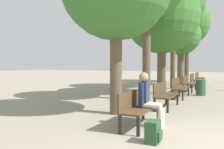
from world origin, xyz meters
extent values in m
plane|color=gray|center=(0.00, 0.00, 0.00)|extent=(80.00, 80.00, 0.00)
cube|color=#4C3823|center=(-1.77, 0.67, 0.41)|extent=(0.49, 1.63, 0.04)
cube|color=#4C3823|center=(-2.00, 0.67, 0.63)|extent=(0.04, 1.63, 0.39)
cube|color=black|center=(-1.57, -0.10, 0.20)|extent=(0.06, 0.06, 0.39)
cube|color=black|center=(-1.57, 1.44, 0.20)|extent=(0.06, 0.06, 0.39)
cube|color=black|center=(-1.97, -0.10, 0.20)|extent=(0.06, 0.06, 0.39)
cube|color=black|center=(-1.97, 1.44, 0.20)|extent=(0.06, 0.06, 0.39)
cube|color=#4C3823|center=(-1.77, 3.32, 0.41)|extent=(0.49, 1.63, 0.04)
cube|color=#4C3823|center=(-2.00, 3.32, 0.63)|extent=(0.04, 1.63, 0.39)
cube|color=black|center=(-1.57, 2.55, 0.20)|extent=(0.06, 0.06, 0.39)
cube|color=black|center=(-1.57, 4.09, 0.20)|extent=(0.06, 0.06, 0.39)
cube|color=black|center=(-1.97, 2.55, 0.20)|extent=(0.06, 0.06, 0.39)
cube|color=black|center=(-1.97, 4.09, 0.20)|extent=(0.06, 0.06, 0.39)
cube|color=#4C3823|center=(-1.77, 5.96, 0.41)|extent=(0.49, 1.63, 0.04)
cube|color=#4C3823|center=(-2.00, 5.96, 0.63)|extent=(0.04, 1.63, 0.39)
cube|color=black|center=(-1.57, 5.19, 0.20)|extent=(0.06, 0.06, 0.39)
cube|color=black|center=(-1.57, 6.74, 0.20)|extent=(0.06, 0.06, 0.39)
cube|color=black|center=(-1.97, 5.19, 0.20)|extent=(0.06, 0.06, 0.39)
cube|color=black|center=(-1.97, 6.74, 0.20)|extent=(0.06, 0.06, 0.39)
cube|color=#4C3823|center=(-1.77, 8.61, 0.41)|extent=(0.49, 1.63, 0.04)
cube|color=#4C3823|center=(-2.00, 8.61, 0.63)|extent=(0.04, 1.63, 0.39)
cube|color=black|center=(-1.57, 7.84, 0.20)|extent=(0.06, 0.06, 0.39)
cube|color=black|center=(-1.57, 9.38, 0.20)|extent=(0.06, 0.06, 0.39)
cube|color=black|center=(-1.97, 7.84, 0.20)|extent=(0.06, 0.06, 0.39)
cube|color=black|center=(-1.97, 9.38, 0.20)|extent=(0.06, 0.06, 0.39)
cube|color=#4C3823|center=(-1.77, 11.26, 0.41)|extent=(0.49, 1.63, 0.04)
cube|color=#4C3823|center=(-2.00, 11.26, 0.63)|extent=(0.04, 1.63, 0.39)
cube|color=black|center=(-1.57, 10.49, 0.20)|extent=(0.06, 0.06, 0.39)
cube|color=black|center=(-1.57, 12.03, 0.20)|extent=(0.06, 0.06, 0.39)
cube|color=black|center=(-1.97, 10.49, 0.20)|extent=(0.06, 0.06, 0.39)
cube|color=black|center=(-1.97, 12.03, 0.20)|extent=(0.06, 0.06, 0.39)
cube|color=#4C3823|center=(-1.77, 13.91, 0.41)|extent=(0.49, 1.63, 0.04)
cube|color=#4C3823|center=(-2.00, 13.91, 0.63)|extent=(0.04, 1.63, 0.39)
cube|color=black|center=(-1.57, 13.14, 0.20)|extent=(0.06, 0.06, 0.39)
cube|color=black|center=(-1.57, 14.68, 0.20)|extent=(0.06, 0.06, 0.39)
cube|color=black|center=(-1.97, 13.14, 0.20)|extent=(0.06, 0.06, 0.39)
cube|color=black|center=(-1.97, 14.68, 0.20)|extent=(0.06, 0.06, 0.39)
cylinder|color=brown|center=(-2.89, 1.75, 1.42)|extent=(0.35, 0.35, 2.84)
cylinder|color=brown|center=(-2.89, 4.67, 1.93)|extent=(0.32, 0.32, 3.85)
cylinder|color=brown|center=(-2.89, 7.09, 1.37)|extent=(0.41, 0.41, 2.73)
sphere|color=#38702D|center=(-2.89, 7.09, 3.71)|extent=(3.57, 3.57, 3.57)
cylinder|color=brown|center=(-2.89, 9.78, 1.98)|extent=(0.29, 0.29, 3.96)
sphere|color=#38702D|center=(-2.89, 9.78, 4.94)|extent=(3.56, 3.56, 3.56)
cylinder|color=brown|center=(-2.89, 12.33, 1.30)|extent=(0.43, 0.43, 2.61)
sphere|color=#38702D|center=(-2.89, 12.33, 3.33)|extent=(2.61, 2.61, 2.61)
cylinder|color=brown|center=(-2.89, 15.02, 1.81)|extent=(0.34, 0.34, 3.62)
sphere|color=#38702D|center=(-2.89, 15.02, 4.55)|extent=(3.40, 3.40, 3.40)
cylinder|color=beige|center=(-1.54, 0.71, 0.49)|extent=(0.42, 0.12, 0.12)
cylinder|color=beige|center=(-1.33, 0.71, 0.22)|extent=(0.12, 0.12, 0.43)
cylinder|color=beige|center=(-1.54, 0.86, 0.49)|extent=(0.42, 0.12, 0.12)
cylinder|color=beige|center=(-1.33, 0.86, 0.22)|extent=(0.12, 0.12, 0.43)
cube|color=navy|center=(-1.74, 0.78, 0.73)|extent=(0.19, 0.23, 0.59)
cylinder|color=navy|center=(-1.74, 0.66, 0.76)|extent=(0.09, 0.09, 0.53)
cylinder|color=navy|center=(-1.74, 0.91, 0.76)|extent=(0.09, 0.09, 0.53)
sphere|color=#A37A5B|center=(-1.74, 0.78, 1.14)|extent=(0.23, 0.23, 0.23)
cube|color=#284C2D|center=(-1.20, -0.36, 0.20)|extent=(0.22, 0.35, 0.41)
cube|color=#284C2D|center=(-1.07, -0.36, 0.14)|extent=(0.04, 0.25, 0.18)
cylinder|color=#2D5138|center=(-1.09, 7.16, 0.36)|extent=(0.43, 0.43, 0.72)
camera|label=1|loc=(0.04, -4.77, 1.46)|focal=40.00mm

